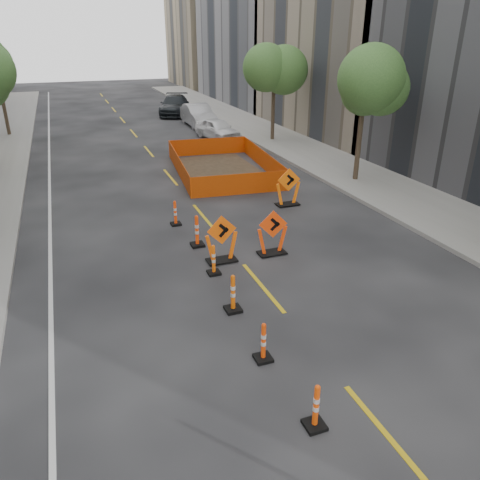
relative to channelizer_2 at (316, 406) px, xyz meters
name	(u,v)px	position (x,y,z in m)	size (l,w,h in m)	color
ground_plane	(334,372)	(1.16, 1.21, -0.49)	(140.00, 140.00, 0.00)	black
sidewalk_right	(365,179)	(10.16, 13.21, -0.42)	(4.00, 90.00, 0.15)	gray
bld_right_c	(375,28)	(18.16, 25.01, 6.51)	(12.00, 16.00, 14.00)	gray
bld_right_e	(220,21)	(18.16, 59.81, 7.51)	(12.00, 14.00, 16.00)	tan
tree_r_b	(365,86)	(9.56, 13.21, 4.03)	(2.80, 2.80, 5.95)	#382B1E
tree_r_c	(274,70)	(9.56, 23.21, 4.03)	(2.80, 2.80, 5.95)	#382B1E
channelizer_2	(316,406)	(0.00, 0.00, 0.00)	(0.39, 0.39, 0.99)	#FA4B0A
channelizer_3	(263,342)	(-0.13, 2.16, -0.01)	(0.39, 0.39, 0.98)	#F5420A
channelizer_4	(233,293)	(-0.08, 4.32, 0.04)	(0.42, 0.42, 1.08)	#E65909
channelizer_5	(214,260)	(0.08, 6.48, -0.01)	(0.38, 0.38, 0.98)	#FF5F0A
channelizer_6	(197,231)	(0.16, 8.64, 0.07)	(0.44, 0.44, 1.13)	#FF420A
channelizer_7	(175,213)	(-0.09, 10.80, -0.01)	(0.38, 0.38, 0.98)	#FF400A
chevron_sign_left	(221,239)	(0.57, 7.19, 0.31)	(1.07, 0.64, 1.61)	#FF5C0A
chevron_sign_center	(272,233)	(2.32, 7.14, 0.29)	(1.04, 0.62, 1.56)	#FF410A
chevron_sign_right	(288,187)	(4.92, 11.29, 0.32)	(1.09, 0.65, 1.63)	#FF660A
safety_fence	(222,163)	(3.96, 17.23, -0.01)	(4.59, 7.82, 0.98)	#FF630D
parked_car_near	(217,129)	(6.30, 25.17, 0.20)	(1.63, 4.06, 1.38)	white
parked_car_mid	(198,115)	(6.41, 30.31, 0.33)	(1.75, 5.02, 1.66)	#AFAFB5
parked_car_far	(175,105)	(5.94, 36.28, 0.33)	(2.32, 5.71, 1.66)	black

